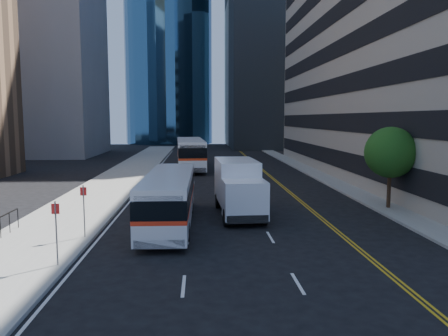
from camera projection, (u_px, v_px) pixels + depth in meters
name	position (u px, v px, depth m)	size (l,w,h in m)	color
ground	(266.00, 250.00, 19.25)	(160.00, 160.00, 0.00)	black
sidewalk_west	(124.00, 176.00, 43.47)	(5.00, 90.00, 0.15)	gray
sidewalk_east	(317.00, 174.00, 44.53)	(2.00, 90.00, 0.15)	gray
midrise_west	(37.00, 42.00, 67.32)	(18.00, 18.00, 35.00)	gray
street_tree	(390.00, 152.00, 27.26)	(3.20, 3.20, 5.10)	#332114
bus_front	(169.00, 197.00, 23.53)	(2.51, 10.88, 2.80)	silver
bus_rear	(190.00, 153.00, 49.76)	(3.60, 13.26, 3.38)	white
box_truck	(239.00, 187.00, 26.00)	(2.66, 6.87, 3.24)	white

